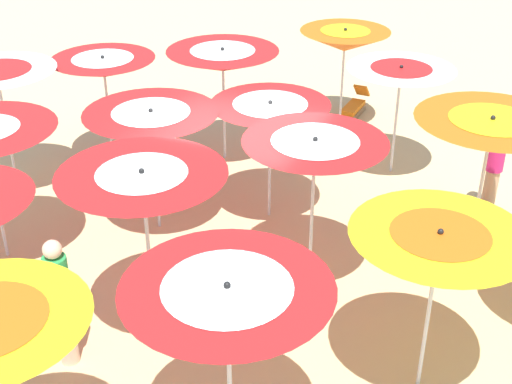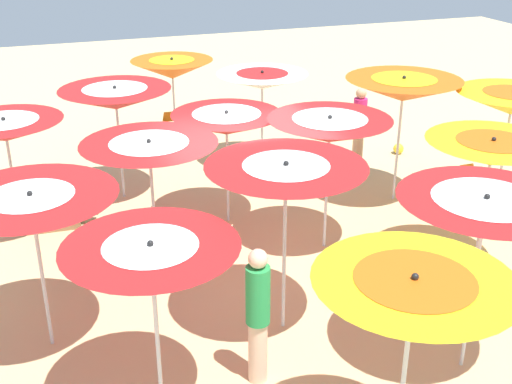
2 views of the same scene
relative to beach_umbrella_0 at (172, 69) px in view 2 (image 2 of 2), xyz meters
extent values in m
cube|color=#D1B57F|center=(5.48, -0.10, -1.97)|extent=(39.12, 39.12, 0.04)
cylinder|color=silver|center=(0.00, 0.00, -0.98)|extent=(0.05, 0.05, 1.94)
cone|color=orange|center=(0.00, 0.00, -0.01)|extent=(1.92, 1.92, 0.45)
cone|color=yellow|center=(0.00, 0.00, 0.09)|extent=(1.05, 1.05, 0.24)
sphere|color=black|center=(0.00, 0.00, 0.24)|extent=(0.07, 0.07, 0.07)
cylinder|color=silver|center=(2.50, -1.67, -0.92)|extent=(0.05, 0.05, 2.06)
cone|color=red|center=(2.50, -1.67, 0.11)|extent=(2.16, 2.16, 0.41)
cone|color=white|center=(2.50, -1.67, 0.20)|extent=(1.25, 1.25, 0.24)
sphere|color=black|center=(2.50, -1.67, 0.34)|extent=(0.07, 0.07, 0.07)
cylinder|color=silver|center=(3.52, -3.70, -0.97)|extent=(0.05, 0.05, 1.97)
cone|color=red|center=(3.52, -3.70, 0.01)|extent=(1.99, 1.99, 0.37)
cone|color=white|center=(3.52, -3.70, 0.10)|extent=(1.17, 1.17, 0.22)
sphere|color=black|center=(3.52, -3.70, 0.23)|extent=(0.07, 0.07, 0.07)
cylinder|color=silver|center=(1.76, 1.60, -0.98)|extent=(0.05, 0.05, 1.95)
cone|color=white|center=(1.76, 1.60, 0.00)|extent=(2.00, 2.00, 0.35)
cone|color=red|center=(1.76, 1.60, 0.08)|extent=(1.13, 1.13, 0.20)
sphere|color=black|center=(1.76, 1.60, 0.20)|extent=(0.07, 0.07, 0.07)
cylinder|color=silver|center=(4.26, 0.02, -1.00)|extent=(0.05, 0.05, 1.91)
cone|color=red|center=(4.26, 0.02, -0.04)|extent=(1.99, 1.99, 0.39)
cone|color=white|center=(4.26, 0.02, 0.04)|extent=(1.23, 1.23, 0.24)
sphere|color=black|center=(4.26, 0.02, 0.18)|extent=(0.07, 0.07, 0.07)
cylinder|color=silver|center=(5.35, -1.57, -0.99)|extent=(0.05, 0.05, 1.92)
cone|color=red|center=(5.35, -1.57, -0.03)|extent=(2.17, 2.17, 0.39)
cone|color=white|center=(5.35, -1.57, 0.06)|extent=(1.25, 1.25, 0.22)
sphere|color=black|center=(5.35, -1.57, 0.19)|extent=(0.07, 0.07, 0.07)
cylinder|color=silver|center=(7.08, -3.38, -0.92)|extent=(0.05, 0.05, 2.06)
cone|color=red|center=(7.08, -3.38, 0.10)|extent=(2.18, 2.18, 0.34)
cone|color=white|center=(7.08, -3.38, 0.20)|extent=(1.09, 1.09, 0.17)
sphere|color=black|center=(7.08, -3.38, 0.30)|extent=(0.07, 0.07, 0.07)
cylinder|color=silver|center=(4.42, 3.48, -0.82)|extent=(0.05, 0.05, 2.26)
cone|color=orange|center=(4.42, 3.48, 0.31)|extent=(2.21, 2.21, 0.44)
cone|color=yellow|center=(4.42, 3.48, 0.41)|extent=(1.23, 1.23, 0.24)
sphere|color=black|center=(4.42, 3.48, 0.56)|extent=(0.07, 0.07, 0.07)
cylinder|color=silver|center=(5.78, 1.31, -0.89)|extent=(0.05, 0.05, 2.13)
cone|color=red|center=(5.78, 1.31, 0.18)|extent=(2.04, 2.04, 0.40)
cone|color=white|center=(5.78, 1.31, 0.27)|extent=(1.23, 1.23, 0.24)
sphere|color=black|center=(5.78, 1.31, 0.41)|extent=(0.07, 0.07, 0.07)
cylinder|color=silver|center=(7.75, -0.24, -0.81)|extent=(0.05, 0.05, 2.27)
cone|color=red|center=(7.75, -0.24, 0.32)|extent=(2.12, 2.12, 0.38)
cone|color=white|center=(7.75, -0.24, 0.42)|extent=(1.13, 1.13, 0.20)
sphere|color=black|center=(7.75, -0.24, 0.54)|extent=(0.07, 0.07, 0.07)
cylinder|color=silver|center=(8.86, -2.23, -0.95)|extent=(0.05, 0.05, 2.01)
cone|color=red|center=(8.86, -2.23, 0.06)|extent=(1.94, 1.94, 0.43)
cone|color=white|center=(8.86, -2.23, 0.17)|extent=(1.03, 1.03, 0.23)
sphere|color=black|center=(8.86, -2.23, 0.31)|extent=(0.07, 0.07, 0.07)
cylinder|color=silver|center=(5.56, 5.09, -0.87)|extent=(0.05, 0.05, 2.16)
cone|color=yellow|center=(5.56, 5.09, 0.21)|extent=(2.07, 2.07, 0.42)
cylinder|color=silver|center=(7.33, 3.31, -0.93)|extent=(0.05, 0.05, 2.04)
cone|color=yellow|center=(7.33, 3.31, 0.09)|extent=(2.05, 2.05, 0.39)
cone|color=orange|center=(7.33, 3.31, 0.18)|extent=(1.12, 1.12, 0.22)
sphere|color=black|center=(7.33, 3.31, 0.31)|extent=(0.07, 0.07, 0.07)
cylinder|color=silver|center=(9.33, 1.65, -0.84)|extent=(0.05, 0.05, 2.23)
cone|color=red|center=(9.33, 1.65, 0.28)|extent=(2.10, 2.10, 0.32)
cone|color=white|center=(9.33, 1.65, 0.35)|extent=(1.28, 1.28, 0.19)
sphere|color=black|center=(9.33, 1.65, 0.47)|extent=(0.07, 0.07, 0.07)
cone|color=yellow|center=(10.63, -0.13, 0.29)|extent=(1.91, 1.91, 0.33)
cone|color=orange|center=(10.63, -0.13, 0.37)|extent=(1.13, 1.13, 0.19)
sphere|color=black|center=(10.63, -0.13, 0.49)|extent=(0.07, 0.07, 0.07)
cube|color=olive|center=(3.66, -3.13, -1.88)|extent=(0.08, 0.96, 0.14)
cube|color=olive|center=(3.35, -3.11, -1.88)|extent=(0.08, 0.96, 0.14)
cube|color=green|center=(3.50, -3.12, -1.76)|extent=(0.36, 0.98, 0.10)
cube|color=green|center=(3.54, -2.48, -1.50)|extent=(0.34, 0.38, 0.46)
cube|color=olive|center=(-0.67, 0.26, -1.88)|extent=(0.87, 0.08, 0.14)
cube|color=olive|center=(-0.69, -0.06, -1.88)|extent=(0.87, 0.08, 0.14)
cube|color=orange|center=(-0.68, 0.10, -1.76)|extent=(0.89, 0.36, 0.10)
cube|color=orange|center=(-1.27, 0.13, -1.55)|extent=(0.36, 0.34, 0.35)
cube|color=olive|center=(4.98, 5.28, -1.88)|extent=(0.93, 0.04, 0.14)
cube|color=olive|center=(4.98, 4.97, -1.88)|extent=(0.93, 0.04, 0.14)
cube|color=orange|center=(4.98, 5.12, -1.76)|extent=(0.93, 0.31, 0.10)
cube|color=orange|center=(4.33, 5.12, -1.56)|extent=(0.40, 0.31, 0.34)
cylinder|color=#D8A87F|center=(2.69, 3.55, -1.52)|extent=(0.24, 0.24, 0.87)
cylinder|color=#D82672|center=(2.69, 3.55, -0.71)|extent=(0.30, 0.30, 0.76)
sphere|color=#D8A87F|center=(2.69, 3.55, -0.21)|extent=(0.23, 0.23, 0.23)
cylinder|color=beige|center=(8.71, -0.97, -1.52)|extent=(0.24, 0.24, 0.87)
cylinder|color=green|center=(8.71, -0.97, -0.70)|extent=(0.30, 0.30, 0.76)
sphere|color=beige|center=(8.71, -0.97, -0.20)|extent=(0.24, 0.24, 0.24)
sphere|color=yellow|center=(2.19, 4.92, -1.83)|extent=(0.25, 0.25, 0.25)
camera|label=1|loc=(14.19, 4.02, 4.50)|focal=49.52mm
camera|label=2|loc=(15.02, -3.21, 3.63)|focal=46.28mm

